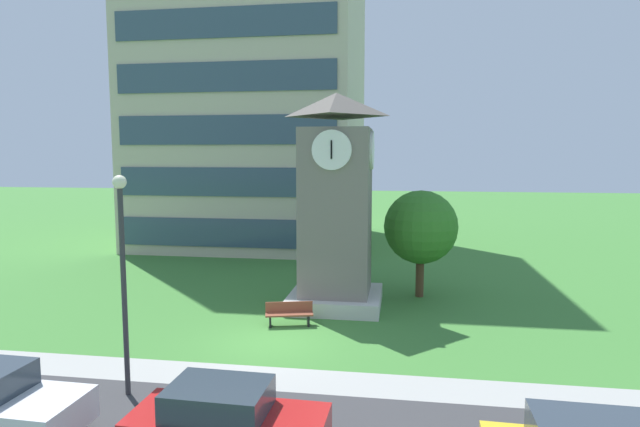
% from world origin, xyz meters
% --- Properties ---
extents(ground_plane, '(160.00, 160.00, 0.00)m').
position_xyz_m(ground_plane, '(0.00, 0.00, 0.00)').
color(ground_plane, '#3D7A33').
extents(kerb_strip, '(120.00, 1.60, 0.01)m').
position_xyz_m(kerb_strip, '(0.00, -2.94, 0.00)').
color(kerb_strip, '#9E9E99').
rests_on(kerb_strip, ground).
extents(office_building, '(15.11, 14.20, 28.80)m').
position_xyz_m(office_building, '(-6.39, 21.26, 14.40)').
color(office_building, beige).
rests_on(office_building, ground).
extents(clock_tower, '(3.84, 3.84, 9.00)m').
position_xyz_m(clock_tower, '(1.68, 4.69, 3.97)').
color(clock_tower, slate).
rests_on(clock_tower, ground).
extents(park_bench, '(1.86, 0.91, 0.88)m').
position_xyz_m(park_bench, '(0.25, 1.82, 0.46)').
color(park_bench, brown).
rests_on(park_bench, ground).
extents(street_lamp, '(0.36, 0.36, 5.92)m').
position_xyz_m(street_lamp, '(-2.85, -4.51, 3.67)').
color(street_lamp, '#333338').
rests_on(street_lamp, ground).
extents(tree_by_building, '(3.33, 3.33, 4.88)m').
position_xyz_m(tree_by_building, '(5.29, 6.79, 3.20)').
color(tree_by_building, '#513823').
rests_on(tree_by_building, ground).
extents(parked_car_red, '(4.15, 2.01, 1.69)m').
position_xyz_m(parked_car_red, '(0.84, -7.17, 0.86)').
color(parked_car_red, red).
rests_on(parked_car_red, ground).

